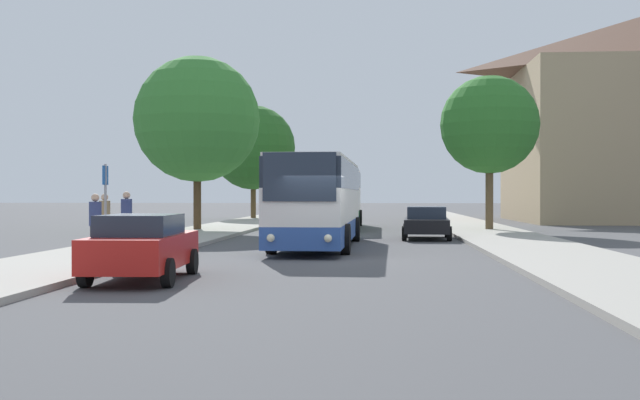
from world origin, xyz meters
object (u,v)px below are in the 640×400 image
object	(u,v)px
pedestrian_walking_back	(127,220)
pedestrian_waiting_near	(95,224)
tree_left_far	(253,148)
tree_left_near	(197,119)
bus_middle	(335,197)
bus_stop_sign	(105,198)
parked_car_right_near	(426,222)
tree_right_near	(489,125)
parked_car_left_curb	(142,246)
bus_front	(319,201)
pedestrian_waiting_far	(105,221)

from	to	relation	value
pedestrian_walking_back	pedestrian_waiting_near	bearing A→B (deg)	-173.06
tree_left_far	tree_left_near	bearing A→B (deg)	-89.47
bus_middle	pedestrian_waiting_near	world-z (taller)	bus_middle
bus_middle	bus_stop_sign	distance (m)	20.91
bus_middle	pedestrian_waiting_near	bearing A→B (deg)	-105.16
tree_left_near	pedestrian_waiting_near	bearing A→B (deg)	-86.53
parked_car_right_near	tree_left_far	distance (m)	27.17
tree_left_far	tree_right_near	distance (m)	23.33
bus_middle	pedestrian_walking_back	size ratio (longest dim) A/B	5.96
parked_car_left_curb	pedestrian_waiting_near	size ratio (longest dim) A/B	2.38
parked_car_right_near	tree_left_far	size ratio (longest dim) A/B	0.53
pedestrian_waiting_near	tree_left_far	size ratio (longest dim) A/B	0.21
bus_front	pedestrian_waiting_far	world-z (taller)	bus_front
bus_middle	pedestrian_waiting_near	xyz separation A→B (m)	(-5.93, -21.35, -0.76)
bus_front	bus_stop_sign	distance (m)	7.90
tree_right_near	parked_car_right_near	bearing A→B (deg)	-119.54
pedestrian_walking_back	bus_stop_sign	bearing A→B (deg)	172.99
tree_left_near	tree_left_far	size ratio (longest dim) A/B	1.04
parked_car_left_curb	tree_right_near	world-z (taller)	tree_right_near
bus_middle	pedestrian_walking_back	bearing A→B (deg)	-106.67
parked_car_left_curb	pedestrian_waiting_near	distance (m)	5.88
bus_front	parked_car_left_curb	world-z (taller)	bus_front
pedestrian_walking_back	tree_left_near	size ratio (longest dim) A/B	0.21
bus_middle	tree_left_far	size ratio (longest dim) A/B	1.30
tree_left_far	tree_right_near	xyz separation A→B (m)	(15.33, -17.58, 0.00)
bus_middle	pedestrian_walking_back	xyz separation A→B (m)	(-5.81, -18.95, -0.72)
tree_left_near	bus_stop_sign	bearing A→B (deg)	-86.94
bus_front	tree_right_near	bearing A→B (deg)	57.27
bus_middle	pedestrian_waiting_far	bearing A→B (deg)	-109.46
parked_car_right_near	bus_stop_sign	distance (m)	14.70
bus_front	pedestrian_waiting_far	distance (m)	7.67
parked_car_right_near	tree_left_far	bearing A→B (deg)	-60.91
parked_car_left_curb	tree_right_near	xyz separation A→B (m)	(11.11, 22.93, 4.78)
pedestrian_waiting_near	tree_right_near	distance (m)	23.25
tree_left_far	tree_right_near	world-z (taller)	tree_left_far
bus_front	bus_middle	size ratio (longest dim) A/B	1.03
parked_car_left_curb	bus_stop_sign	size ratio (longest dim) A/B	1.58
pedestrian_waiting_far	tree_left_far	distance (m)	32.99
bus_middle	bus_stop_sign	size ratio (longest dim) A/B	4.10
parked_car_right_near	pedestrian_waiting_far	distance (m)	14.16
bus_front	parked_car_right_near	world-z (taller)	bus_front
bus_middle	tree_left_far	xyz separation A→B (m)	(-7.12, 14.13, 3.73)
parked_car_left_curb	tree_left_far	world-z (taller)	tree_left_far
tree_right_near	bus_stop_sign	bearing A→B (deg)	-130.92
parked_car_left_curb	bus_stop_sign	distance (m)	7.23
pedestrian_walking_back	parked_car_left_curb	bearing A→B (deg)	-148.72
bus_front	tree_left_far	distance (m)	30.57
bus_stop_sign	pedestrian_waiting_far	world-z (taller)	bus_stop_sign
parked_car_left_curb	pedestrian_walking_back	world-z (taller)	pedestrian_walking_back
parked_car_left_curb	bus_stop_sign	world-z (taller)	bus_stop_sign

